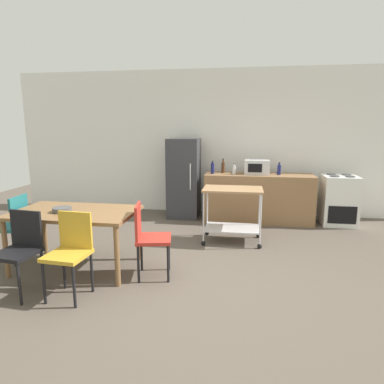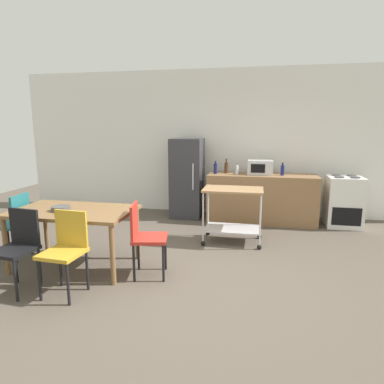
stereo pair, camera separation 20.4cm
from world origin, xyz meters
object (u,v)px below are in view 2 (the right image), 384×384
bottle_wine (237,170)px  bottle_hot_sauce (282,170)px  chair_mustard (66,247)px  bottle_olive_oil (215,168)px  dining_table (74,216)px  chair_red (144,234)px  bottle_sesame_oil (226,167)px  microwave (260,167)px  chair_teal (14,222)px  refrigerator (187,178)px  chair_black (18,244)px  kitchen_cart (233,206)px  fruit_bowl (61,208)px  stove_oven (343,201)px

bottle_wine → bottle_hot_sauce: bearing=3.5°
chair_mustard → bottle_olive_oil: size_ratio=3.65×
dining_table → chair_red: size_ratio=1.69×
dining_table → bottle_sesame_oil: bearing=58.0°
bottle_wine → microwave: size_ratio=0.44×
chair_teal → refrigerator: refrigerator is taller
dining_table → chair_red: chair_red is taller
chair_mustard → bottle_olive_oil: (1.18, 3.18, 0.49)m
bottle_sesame_oil → bottle_hot_sauce: bearing=-4.8°
chair_red → bottle_olive_oil: 2.70m
chair_black → refrigerator: size_ratio=0.57×
kitchen_cart → microwave: bearing=73.2°
refrigerator → bottle_wine: refrigerator is taller
refrigerator → microwave: (1.41, -0.06, 0.25)m
chair_teal → bottle_hot_sauce: bearing=120.2°
chair_black → fruit_bowl: chair_black is taller
bottle_sesame_oil → microwave: 0.64m
dining_table → chair_mustard: 0.73m
chair_teal → bottle_wine: bearing=126.7°
chair_teal → bottle_sesame_oil: 3.69m
bottle_hot_sauce → microwave: bearing=171.7°
chair_red → bottle_hot_sauce: 3.20m
stove_oven → bottle_wine: bearing=-177.5°
chair_mustard → chair_teal: bearing=153.2°
refrigerator → bottle_sesame_oil: (0.77, -0.03, 0.24)m
dining_table → chair_red: bearing=-5.4°
bottle_sesame_oil → stove_oven: bearing=-1.4°
bottle_olive_oil → bottle_hot_sauce: size_ratio=1.06×
microwave → dining_table: bearing=-131.2°
chair_black → bottle_sesame_oil: bottle_sesame_oil is taller
chair_mustard → chair_black: bearing=-172.4°
chair_mustard → microwave: size_ratio=1.93×
fruit_bowl → stove_oven: bearing=34.3°
refrigerator → dining_table: bearing=-108.3°
chair_red → chair_mustard: 0.88m
bottle_sesame_oil → bottle_hot_sauce: (1.03, -0.09, -0.01)m
refrigerator → bottle_sesame_oil: size_ratio=5.62×
chair_red → fruit_bowl: (-1.09, 0.02, 0.26)m
chair_red → bottle_wine: bottle_wine is taller
stove_oven → bottle_wine: bottle_wine is taller
chair_black → stove_oven: 5.22m
kitchen_cart → bottle_sesame_oil: (-0.24, 1.33, 0.44)m
chair_black → bottle_wine: 3.88m
chair_mustard → fruit_bowl: (-0.41, 0.59, 0.26)m
refrigerator → chair_teal: bearing=-125.2°
microwave → bottle_hot_sauce: (0.40, -0.06, -0.03)m
chair_red → stove_oven: bearing=-57.9°
chair_black → stove_oven: (4.05, 3.29, -0.07)m
chair_black → microwave: (2.56, 3.31, 0.51)m
stove_oven → microwave: 1.60m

